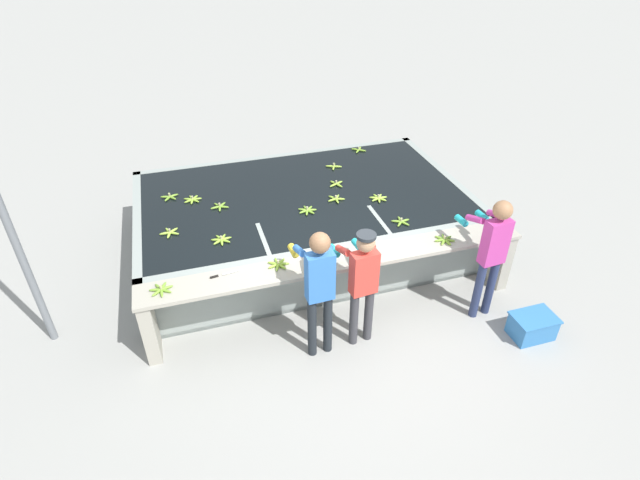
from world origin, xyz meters
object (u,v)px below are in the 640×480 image
at_px(knife_1, 220,275).
at_px(worker_2, 492,248).
at_px(banana_bunch_floating_2, 221,240).
at_px(banana_bunch_floating_10, 192,199).
at_px(banana_bunch_floating_1, 220,207).
at_px(worker_0, 319,283).
at_px(banana_bunch_floating_7, 170,232).
at_px(banana_bunch_ledge_1, 161,290).
at_px(banana_bunch_floating_0, 359,150).
at_px(worker_1, 362,278).
at_px(banana_bunch_ledge_2, 278,264).
at_px(banana_bunch_floating_3, 334,166).
at_px(banana_bunch_floating_4, 401,222).
at_px(banana_bunch_floating_5, 336,199).
at_px(banana_bunch_floating_11, 336,184).
at_px(banana_bunch_floating_9, 307,210).
at_px(crate, 532,326).
at_px(knife_0, 328,257).
at_px(banana_bunch_ledge_0, 444,240).
at_px(banana_bunch_floating_8, 378,198).
at_px(support_post_left, 12,234).
at_px(banana_bunch_floating_6, 170,197).

bearing_deg(knife_1, worker_2, -10.45).
distance_m(banana_bunch_floating_2, banana_bunch_floating_10, 1.25).
xyz_separation_m(worker_2, banana_bunch_floating_1, (-3.11, 2.25, -0.11)).
distance_m(worker_0, banana_bunch_floating_2, 1.68).
bearing_deg(banana_bunch_floating_7, banana_bunch_ledge_1, -97.57).
xyz_separation_m(banana_bunch_floating_0, banana_bunch_floating_7, (-3.42, -1.81, -0.00)).
distance_m(worker_1, banana_bunch_ledge_2, 1.06).
relative_size(banana_bunch_floating_3, banana_bunch_floating_4, 0.99).
relative_size(banana_bunch_floating_0, banana_bunch_floating_4, 0.88).
xyz_separation_m(worker_1, banana_bunch_floating_1, (-1.38, 2.24, -0.03)).
distance_m(banana_bunch_floating_4, banana_bunch_ledge_2, 1.94).
height_order(banana_bunch_floating_1, banana_bunch_floating_5, same).
bearing_deg(banana_bunch_floating_11, banana_bunch_floating_1, -174.71).
bearing_deg(banana_bunch_floating_0, worker_1, -110.15).
relative_size(banana_bunch_floating_2, banana_bunch_floating_9, 1.00).
xyz_separation_m(worker_0, worker_1, (0.55, 0.04, -0.09)).
bearing_deg(banana_bunch_floating_1, worker_1, -58.29).
bearing_deg(crate, knife_1, 161.99).
relative_size(banana_bunch_floating_4, banana_bunch_floating_11, 1.03).
xyz_separation_m(banana_bunch_floating_7, banana_bunch_floating_10, (0.38, 0.84, -0.00)).
bearing_deg(knife_0, worker_2, -16.32).
relative_size(worker_2, banana_bunch_ledge_0, 6.26).
height_order(banana_bunch_floating_8, banana_bunch_floating_9, same).
distance_m(banana_bunch_floating_2, banana_bunch_floating_8, 2.47).
relative_size(banana_bunch_ledge_0, banana_bunch_ledge_2, 1.00).
relative_size(knife_1, crate, 0.64).
bearing_deg(knife_0, support_post_left, 170.38).
distance_m(banana_bunch_floating_3, banana_bunch_floating_10, 2.44).
distance_m(banana_bunch_floating_11, banana_bunch_ledge_0, 2.12).
bearing_deg(crate, banana_bunch_floating_0, 101.31).
bearing_deg(banana_bunch_floating_6, banana_bunch_floating_7, -92.92).
distance_m(banana_bunch_floating_10, banana_bunch_floating_11, 2.24).
height_order(banana_bunch_floating_10, banana_bunch_ledge_1, banana_bunch_ledge_1).
distance_m(banana_bunch_floating_1, banana_bunch_floating_11, 1.88).
distance_m(banana_bunch_floating_1, knife_1, 1.65).
relative_size(worker_1, knife_0, 5.76).
bearing_deg(banana_bunch_floating_7, banana_bunch_floating_3, 25.02).
xyz_separation_m(worker_0, banana_bunch_floating_0, (1.85, 3.59, -0.12)).
bearing_deg(banana_bunch_floating_9, knife_1, -140.91).
xyz_separation_m(banana_bunch_floating_3, banana_bunch_ledge_1, (-2.94, -2.51, 0.00)).
height_order(worker_1, banana_bunch_ledge_2, worker_1).
bearing_deg(banana_bunch_floating_8, banana_bunch_ledge_1, -158.62).
xyz_separation_m(banana_bunch_floating_1, banana_bunch_floating_7, (-0.74, -0.50, 0.00)).
height_order(banana_bunch_floating_5, knife_0, banana_bunch_floating_5).
bearing_deg(knife_1, worker_0, -31.33).
height_order(banana_bunch_floating_0, crate, banana_bunch_floating_0).
relative_size(banana_bunch_floating_6, banana_bunch_ledge_2, 0.99).
bearing_deg(banana_bunch_floating_11, banana_bunch_ledge_1, -145.66).
xyz_separation_m(worker_2, knife_1, (-3.33, 0.61, -0.12)).
bearing_deg(support_post_left, banana_bunch_ledge_2, -11.09).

